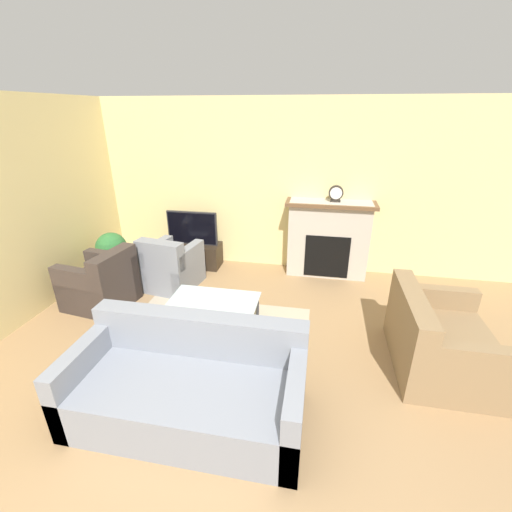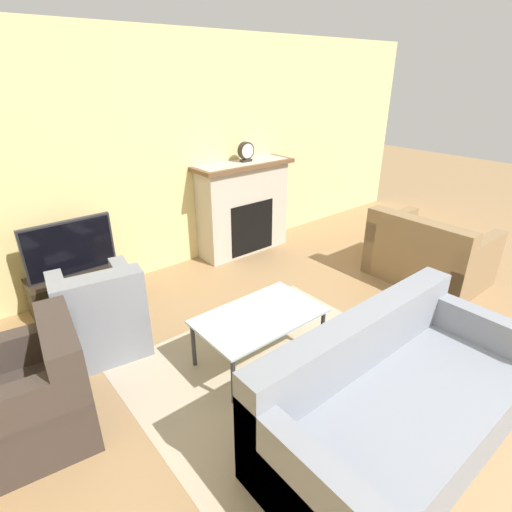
{
  "view_description": "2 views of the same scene",
  "coord_description": "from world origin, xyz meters",
  "px_view_note": "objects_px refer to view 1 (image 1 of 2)",
  "views": [
    {
      "loc": [
        0.75,
        -1.15,
        2.5
      ],
      "look_at": [
        0.02,
        2.67,
        0.84
      ],
      "focal_mm": 24.0,
      "sensor_mm": 36.0,
      "label": 1
    },
    {
      "loc": [
        -2.19,
        0.05,
        2.26
      ],
      "look_at": [
        0.01,
        2.72,
        0.66
      ],
      "focal_mm": 28.0,
      "sensor_mm": 36.0,
      "label": 2
    }
  ],
  "objects_px": {
    "couch_loveseat": "(438,343)",
    "tv": "(192,228)",
    "coffee_table": "(213,304)",
    "couch_sectional": "(189,387)",
    "armchair_by_window": "(101,285)",
    "mantel_clock": "(336,193)",
    "potted_plant": "(112,250)",
    "armchair_accent": "(172,268)"
  },
  "relations": [
    {
      "from": "coffee_table",
      "to": "potted_plant",
      "type": "distance_m",
      "value": 2.23
    },
    {
      "from": "mantel_clock",
      "to": "potted_plant",
      "type": "bearing_deg",
      "value": -165.78
    },
    {
      "from": "couch_loveseat",
      "to": "coffee_table",
      "type": "xyz_separation_m",
      "value": [
        -2.45,
        0.14,
        0.11
      ]
    },
    {
      "from": "armchair_accent",
      "to": "potted_plant",
      "type": "distance_m",
      "value": 1.01
    },
    {
      "from": "couch_loveseat",
      "to": "potted_plant",
      "type": "xyz_separation_m",
      "value": [
        -4.41,
        1.2,
        0.21
      ]
    },
    {
      "from": "armchair_accent",
      "to": "mantel_clock",
      "type": "xyz_separation_m",
      "value": [
        2.35,
        0.9,
        1.04
      ]
    },
    {
      "from": "armchair_by_window",
      "to": "mantel_clock",
      "type": "xyz_separation_m",
      "value": [
        3.07,
        1.58,
        1.04
      ]
    },
    {
      "from": "couch_loveseat",
      "to": "tv",
      "type": "bearing_deg",
      "value": 59.89
    },
    {
      "from": "tv",
      "to": "coffee_table",
      "type": "height_order",
      "value": "tv"
    },
    {
      "from": "tv",
      "to": "couch_loveseat",
      "type": "height_order",
      "value": "tv"
    },
    {
      "from": "armchair_accent",
      "to": "coffee_table",
      "type": "distance_m",
      "value": 1.41
    },
    {
      "from": "couch_loveseat",
      "to": "armchair_accent",
      "type": "distance_m",
      "value": 3.61
    },
    {
      "from": "coffee_table",
      "to": "mantel_clock",
      "type": "xyz_separation_m",
      "value": [
        1.38,
        1.91,
        0.95
      ]
    },
    {
      "from": "couch_loveseat",
      "to": "coffee_table",
      "type": "distance_m",
      "value": 2.46
    },
    {
      "from": "couch_sectional",
      "to": "armchair_by_window",
      "type": "relative_size",
      "value": 2.2
    },
    {
      "from": "tv",
      "to": "couch_loveseat",
      "type": "xyz_separation_m",
      "value": [
        3.37,
        -1.96,
        -0.39
      ]
    },
    {
      "from": "couch_sectional",
      "to": "armchair_by_window",
      "type": "height_order",
      "value": "same"
    },
    {
      "from": "couch_sectional",
      "to": "couch_loveseat",
      "type": "xyz_separation_m",
      "value": [
        2.3,
        1.05,
        0.0
      ]
    },
    {
      "from": "couch_sectional",
      "to": "couch_loveseat",
      "type": "bearing_deg",
      "value": 24.57
    },
    {
      "from": "tv",
      "to": "mantel_clock",
      "type": "distance_m",
      "value": 2.39
    },
    {
      "from": "couch_sectional",
      "to": "mantel_clock",
      "type": "xyz_separation_m",
      "value": [
        1.23,
        3.1,
        1.06
      ]
    },
    {
      "from": "tv",
      "to": "potted_plant",
      "type": "relative_size",
      "value": 1.09
    },
    {
      "from": "coffee_table",
      "to": "mantel_clock",
      "type": "height_order",
      "value": "mantel_clock"
    },
    {
      "from": "tv",
      "to": "mantel_clock",
      "type": "relative_size",
      "value": 3.44
    },
    {
      "from": "couch_sectional",
      "to": "tv",
      "type": "bearing_deg",
      "value": 109.54
    },
    {
      "from": "armchair_accent",
      "to": "coffee_table",
      "type": "bearing_deg",
      "value": 142.71
    },
    {
      "from": "couch_loveseat",
      "to": "mantel_clock",
      "type": "bearing_deg",
      "value": 27.71
    },
    {
      "from": "mantel_clock",
      "to": "couch_loveseat",
      "type": "bearing_deg",
      "value": -62.29
    },
    {
      "from": "armchair_accent",
      "to": "coffee_table",
      "type": "height_order",
      "value": "armchair_accent"
    },
    {
      "from": "couch_loveseat",
      "to": "coffee_table",
      "type": "relative_size",
      "value": 1.16
    },
    {
      "from": "tv",
      "to": "mantel_clock",
      "type": "height_order",
      "value": "mantel_clock"
    },
    {
      "from": "armchair_by_window",
      "to": "coffee_table",
      "type": "relative_size",
      "value": 0.86
    },
    {
      "from": "armchair_by_window",
      "to": "mantel_clock",
      "type": "relative_size",
      "value": 3.63
    },
    {
      "from": "potted_plant",
      "to": "mantel_clock",
      "type": "bearing_deg",
      "value": 14.22
    },
    {
      "from": "mantel_clock",
      "to": "tv",
      "type": "bearing_deg",
      "value": -177.68
    },
    {
      "from": "coffee_table",
      "to": "armchair_accent",
      "type": "bearing_deg",
      "value": 133.91
    },
    {
      "from": "tv",
      "to": "armchair_accent",
      "type": "relative_size",
      "value": 0.99
    },
    {
      "from": "tv",
      "to": "potted_plant",
      "type": "bearing_deg",
      "value": -144.12
    },
    {
      "from": "potted_plant",
      "to": "mantel_clock",
      "type": "height_order",
      "value": "mantel_clock"
    },
    {
      "from": "coffee_table",
      "to": "potted_plant",
      "type": "height_order",
      "value": "potted_plant"
    },
    {
      "from": "armchair_by_window",
      "to": "coffee_table",
      "type": "xyz_separation_m",
      "value": [
        1.7,
        -0.33,
        0.09
      ]
    },
    {
      "from": "armchair_by_window",
      "to": "potted_plant",
      "type": "relative_size",
      "value": 1.15
    }
  ]
}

